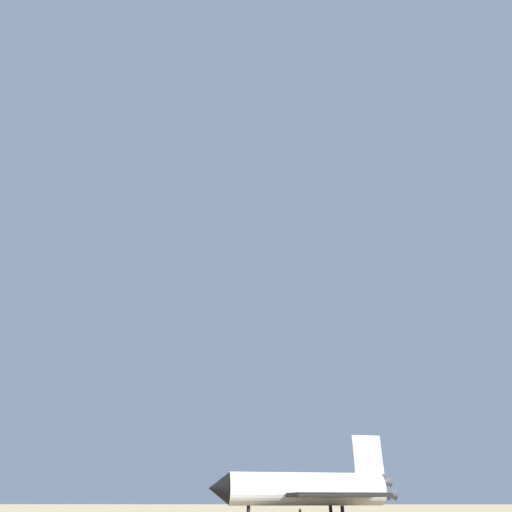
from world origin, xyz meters
name	(u,v)px	position (x,y,z in m)	size (l,w,h in m)	color
space_shuttle	(304,489)	(-0.69, -2.84, 5.35)	(38.48, 27.96, 15.80)	white
ground_crew_near_nose	(300,512)	(0.53, -17.56, 0.94)	(0.52, 0.46, 1.73)	orange
ground_crew_mid_fuselage	(301,512)	(0.34, -17.67, 0.94)	(0.29, 0.65, 1.73)	orange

